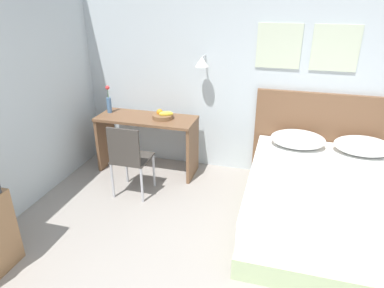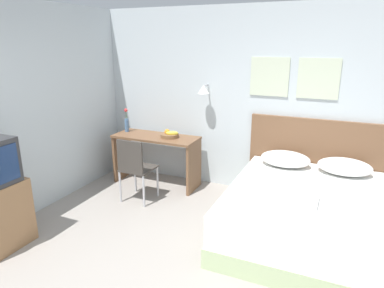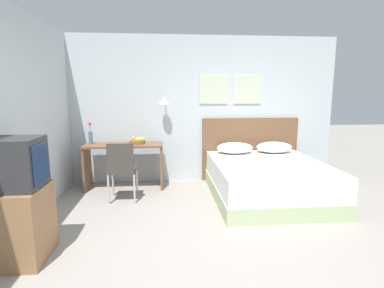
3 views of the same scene
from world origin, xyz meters
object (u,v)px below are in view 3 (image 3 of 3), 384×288
object	(u,v)px
bed	(267,180)
tv_stand	(20,224)
headboard	(250,149)
desk	(124,157)
fruit_bowl	(137,141)
desk_chair	(122,167)
television	(14,163)
pillow_right	(274,147)
folded_towel_near_foot	(273,165)
flower_vase	(91,135)
pillow_left	(235,148)

from	to	relation	value
bed	tv_stand	world-z (taller)	tv_stand
headboard	desk	world-z (taller)	headboard
fruit_bowl	tv_stand	world-z (taller)	fruit_bowl
tv_stand	headboard	bearing A→B (deg)	40.39
desk_chair	television	xyz separation A→B (m)	(-0.76, -1.53, 0.44)
headboard	pillow_right	bearing A→B (deg)	-39.82
folded_towel_near_foot	flower_vase	world-z (taller)	flower_vase
tv_stand	television	world-z (taller)	television
pillow_right	desk	bearing A→B (deg)	-179.05
pillow_left	desk_chair	distance (m)	2.03
flower_vase	tv_stand	world-z (taller)	flower_vase
television	headboard	bearing A→B (deg)	40.42
bed	desk_chair	xyz separation A→B (m)	(-2.25, -0.00, 0.26)
bed	headboard	size ratio (longest dim) A/B	1.11
desk	flower_vase	size ratio (longest dim) A/B	3.50
pillow_left	desk_chair	xyz separation A→B (m)	(-1.89, -0.73, -0.13)
fruit_bowl	flower_vase	bearing A→B (deg)	177.77
headboard	television	world-z (taller)	television
flower_vase	tv_stand	xyz separation A→B (m)	(-0.16, -2.27, -0.56)
desk	desk_chair	distance (m)	0.69
pillow_right	tv_stand	xyz separation A→B (m)	(-3.38, -2.26, -0.30)
folded_towel_near_foot	desk_chair	bearing A→B (deg)	172.31
pillow_right	headboard	bearing A→B (deg)	140.18
desk_chair	tv_stand	bearing A→B (deg)	-116.61
headboard	desk	distance (m)	2.33
pillow_left	television	bearing A→B (deg)	-139.50
pillow_right	flower_vase	xyz separation A→B (m)	(-3.22, 0.00, 0.26)
television	folded_towel_near_foot	bearing A→B (deg)	22.39
pillow_right	tv_stand	bearing A→B (deg)	-146.16
desk	television	size ratio (longest dim) A/B	2.70
pillow_left	pillow_right	bearing A→B (deg)	0.00
desk	flower_vase	xyz separation A→B (m)	(-0.56, 0.05, 0.37)
pillow_left	folded_towel_near_foot	xyz separation A→B (m)	(0.34, -1.03, -0.07)
pillow_right	desk	size ratio (longest dim) A/B	0.49
bed	television	bearing A→B (deg)	-153.05
folded_towel_near_foot	fruit_bowl	distance (m)	2.29
headboard	pillow_left	size ratio (longest dim) A/B	2.82
desk_chair	flower_vase	size ratio (longest dim) A/B	2.43
fruit_bowl	tv_stand	bearing A→B (deg)	-112.90
pillow_right	tv_stand	world-z (taller)	pillow_right
pillow_left	desk_chair	bearing A→B (deg)	-158.75
pillow_left	tv_stand	bearing A→B (deg)	-139.53
pillow_right	folded_towel_near_foot	xyz separation A→B (m)	(-0.39, -1.03, -0.07)
headboard	flower_vase	xyz separation A→B (m)	(-2.86, -0.30, 0.34)
bed	television	size ratio (longest dim) A/B	4.14
desk_chair	television	world-z (taller)	television
headboard	desk	xyz separation A→B (m)	(-2.30, -0.35, -0.04)
desk	television	world-z (taller)	television
folded_towel_near_foot	television	bearing A→B (deg)	-157.61
pillow_left	flower_vase	distance (m)	2.51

